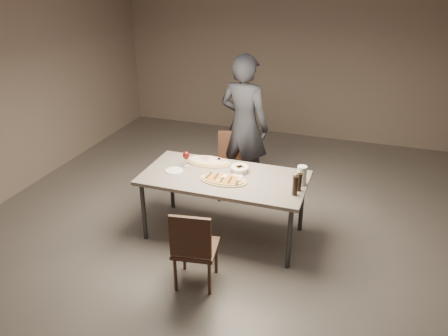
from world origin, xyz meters
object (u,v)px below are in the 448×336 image
(ham_pizza, at_px, (208,161))
(chair_near, at_px, (193,246))
(bread_basket, at_px, (240,168))
(carafe, at_px, (302,176))
(dining_table, at_px, (224,181))
(chair_far, at_px, (232,161))
(diner, at_px, (244,126))
(pepper_mill_left, at_px, (295,185))
(zucchini_pizza, at_px, (223,180))

(ham_pizza, xyz_separation_m, chair_near, (0.31, -1.23, -0.29))
(bread_basket, xyz_separation_m, carafe, (0.70, -0.08, 0.06))
(dining_table, bearing_deg, chair_far, 102.32)
(ham_pizza, height_order, carafe, carafe)
(bread_basket, xyz_separation_m, diner, (-0.24, 0.98, 0.14))
(ham_pizza, relative_size, carafe, 2.61)
(dining_table, bearing_deg, bread_basket, 50.11)
(bread_basket, relative_size, diner, 0.11)
(ham_pizza, relative_size, chair_near, 0.64)
(dining_table, height_order, bread_basket, bread_basket)
(carafe, height_order, chair_near, carafe)
(carafe, bearing_deg, chair_near, -128.14)
(bread_basket, bearing_deg, dining_table, -129.89)
(ham_pizza, xyz_separation_m, chair_far, (0.07, 0.71, -0.28))
(bread_basket, xyz_separation_m, chair_far, (-0.35, 0.83, -0.31))
(ham_pizza, relative_size, pepper_mill_left, 2.37)
(pepper_mill_left, xyz_separation_m, carafe, (0.02, 0.25, -0.00))
(chair_far, bearing_deg, chair_near, 80.64)
(dining_table, xyz_separation_m, chair_near, (0.02, -0.95, -0.22))
(ham_pizza, relative_size, bread_basket, 2.66)
(zucchini_pizza, distance_m, chair_near, 0.89)
(bread_basket, bearing_deg, chair_far, 112.59)
(dining_table, height_order, chair_far, chair_far)
(bread_basket, height_order, pepper_mill_left, pepper_mill_left)
(chair_near, bearing_deg, bread_basket, 75.65)
(bread_basket, distance_m, chair_far, 0.95)
(zucchini_pizza, height_order, carafe, carafe)
(zucchini_pizza, relative_size, bread_basket, 2.53)
(ham_pizza, height_order, pepper_mill_left, pepper_mill_left)
(ham_pizza, relative_size, diner, 0.29)
(bread_basket, distance_m, chair_near, 1.16)
(pepper_mill_left, bearing_deg, chair_far, 131.43)
(dining_table, xyz_separation_m, diner, (-0.11, 1.14, 0.24))
(ham_pizza, distance_m, pepper_mill_left, 1.19)
(pepper_mill_left, bearing_deg, bread_basket, 154.27)
(chair_near, bearing_deg, dining_table, 82.57)
(dining_table, relative_size, carafe, 8.56)
(ham_pizza, bearing_deg, bread_basket, -34.94)
(zucchini_pizza, xyz_separation_m, pepper_mill_left, (0.78, -0.06, 0.09))
(zucchini_pizza, height_order, diner, diner)
(pepper_mill_left, distance_m, diner, 1.59)
(bread_basket, relative_size, chair_near, 0.24)
(chair_near, distance_m, chair_far, 1.96)
(bread_basket, bearing_deg, diner, 103.64)
(ham_pizza, xyz_separation_m, pepper_mill_left, (1.10, -0.45, 0.09))
(bread_basket, relative_size, chair_far, 0.24)
(chair_near, height_order, chair_far, chair_far)
(zucchini_pizza, distance_m, pepper_mill_left, 0.79)
(ham_pizza, distance_m, carafe, 1.14)
(zucchini_pizza, relative_size, chair_far, 0.61)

